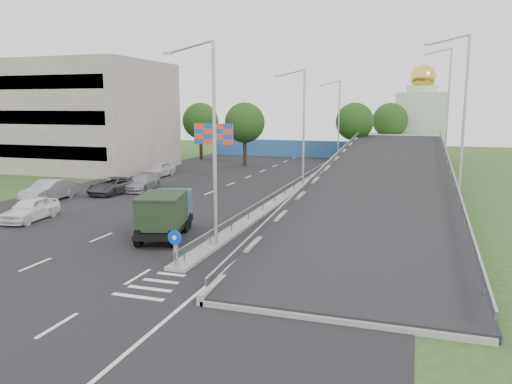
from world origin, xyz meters
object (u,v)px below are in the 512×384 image
at_px(lamp_post_far, 337,117).
at_px(dump_truck, 165,212).
at_px(church, 421,119).
at_px(parked_car_b, 49,190).
at_px(parked_car_c, 113,186).
at_px(lamp_post_near, 211,134).
at_px(parked_car_d, 142,183).
at_px(sign_bollard, 176,249).
at_px(billboard, 214,137).
at_px(lamp_post_mid, 302,122).
at_px(parked_car_e, 158,170).
at_px(parked_car_a, 30,209).

bearing_deg(lamp_post_far, dump_truck, -95.04).
relative_size(church, parked_car_b, 2.78).
relative_size(dump_truck, parked_car_c, 1.22).
bearing_deg(parked_car_c, lamp_post_far, 67.02).
height_order(lamp_post_near, church, church).
bearing_deg(lamp_post_far, parked_car_d, -116.30).
bearing_deg(sign_bollard, parked_car_d, 124.44).
distance_m(lamp_post_near, dump_truck, 5.76).
height_order(lamp_post_far, parked_car_c, lamp_post_far).
xyz_separation_m(billboard, parked_car_b, (-7.76, -13.92, -3.37)).
xyz_separation_m(lamp_post_mid, parked_car_e, (-15.30, 2.18, -5.03)).
bearing_deg(parked_car_a, parked_car_e, 89.58).
height_order(dump_truck, parked_car_a, dump_truck).
height_order(parked_car_b, parked_car_d, parked_car_b).
distance_m(church, dump_truck, 54.36).
bearing_deg(lamp_post_near, church, 79.62).
relative_size(dump_truck, parked_car_a, 1.37).
bearing_deg(parked_car_b, parked_car_c, 53.90).
distance_m(lamp_post_far, parked_car_e, 24.02).
distance_m(lamp_post_mid, parked_car_c, 16.80).
relative_size(billboard, parked_car_a, 1.26).
distance_m(lamp_post_mid, lamp_post_far, 20.00).
xyz_separation_m(dump_truck, parked_car_e, (-11.91, 20.75, -0.61)).
distance_m(lamp_post_near, parked_car_d, 19.86).
height_order(lamp_post_mid, parked_car_a, lamp_post_mid).
xyz_separation_m(sign_bollard, parked_car_a, (-13.25, 6.06, -0.29)).
height_order(sign_bollard, parked_car_b, sign_bollard).
bearing_deg(dump_truck, parked_car_c, 119.71).
xyz_separation_m(parked_car_d, parked_car_e, (-2.67, 7.75, 0.10)).
relative_size(sign_bollard, church, 0.12).
height_order(sign_bollard, lamp_post_mid, lamp_post_mid).
height_order(church, parked_car_d, church).
distance_m(dump_truck, parked_car_b, 15.03).
bearing_deg(lamp_post_near, billboard, 112.49).
bearing_deg(parked_car_a, church, 59.83).
relative_size(church, parked_car_d, 2.95).
distance_m(lamp_post_mid, dump_truck, 19.39).
bearing_deg(lamp_post_mid, parked_car_e, 171.88).
relative_size(dump_truck, parked_car_b, 1.21).
bearing_deg(sign_bollard, lamp_post_near, 88.36).
bearing_deg(parked_car_d, church, 53.89).
distance_m(lamp_post_far, dump_truck, 38.97).
xyz_separation_m(billboard, parked_car_d, (-3.52, -7.56, -3.51)).
bearing_deg(dump_truck, parked_car_b, 139.06).
bearing_deg(billboard, lamp_post_near, -67.51).
bearing_deg(lamp_post_mid, church, 73.78).
relative_size(lamp_post_far, church, 0.73).
bearing_deg(church, parked_car_c, -119.81).
bearing_deg(billboard, parked_car_c, -116.78).
relative_size(billboard, dump_truck, 0.92).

